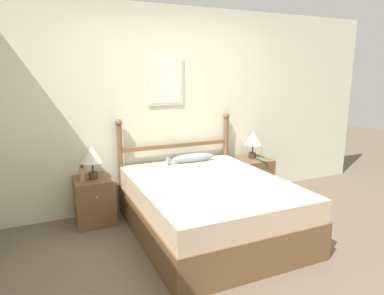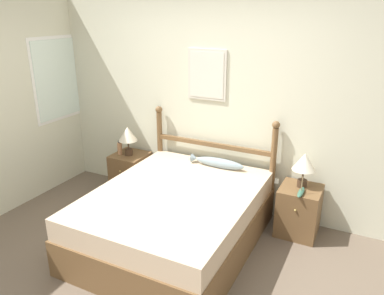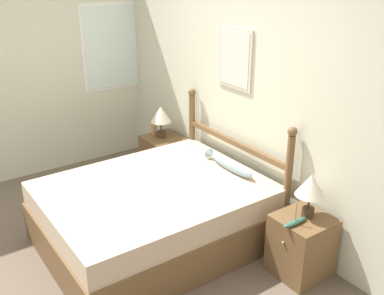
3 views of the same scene
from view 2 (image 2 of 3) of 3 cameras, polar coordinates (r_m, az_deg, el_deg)
name	(u,v)px [view 2 (image 2 of 3)]	position (r m, az deg, el deg)	size (l,w,h in m)	color
ground_plane	(135,279)	(3.67, -8.66, -19.25)	(16.00, 16.00, 0.00)	brown
wall_back	(213,104)	(4.48, 3.27, 6.70)	(6.40, 0.08, 2.55)	beige
bed	(175,218)	(3.94, -2.64, -10.72)	(1.56, 1.97, 0.60)	brown
headboard	(212,155)	(4.55, 3.14, -1.16)	(1.58, 0.09, 1.19)	brown
nightstand_left	(131,173)	(5.08, -9.29, -3.88)	(0.43, 0.46, 0.54)	brown
nightstand_right	(299,211)	(4.28, 15.95, -9.22)	(0.43, 0.46, 0.54)	brown
table_lamp_left	(128,135)	(4.87, -9.76, 1.87)	(0.24, 0.24, 0.38)	#422D1E
table_lamp_right	(304,163)	(4.09, 16.73, -2.32)	(0.24, 0.24, 0.38)	#422D1E
bottle	(120,148)	(4.98, -10.96, -0.04)	(0.06, 0.06, 0.19)	tan
model_boat	(301,192)	(4.02, 16.28, -6.52)	(0.06, 0.25, 0.20)	#386651
fish_pillow	(217,163)	(4.36, 3.86, -2.31)	(0.66, 0.10, 0.11)	#8499A3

